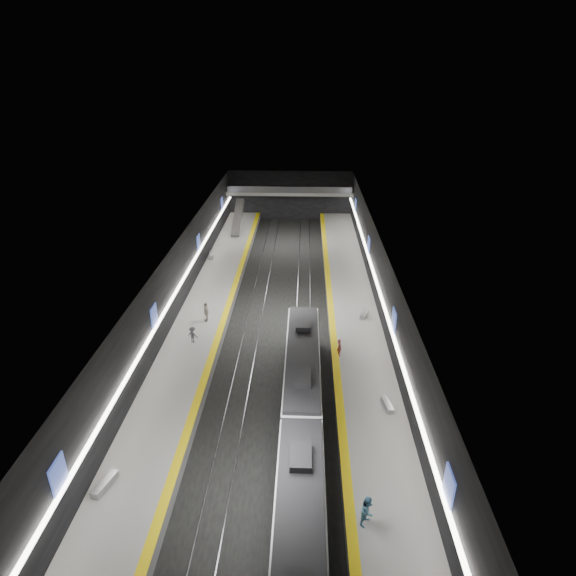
{
  "coord_description": "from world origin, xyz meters",
  "views": [
    {
      "loc": [
        2.53,
        -42.74,
        23.86
      ],
      "look_at": [
        0.83,
        3.17,
        2.2
      ],
      "focal_mm": 30.0,
      "sensor_mm": 36.0,
      "label": 1
    }
  ],
  "objects_px": {
    "bench_right_far": "(364,314)",
    "escalator": "(238,217)",
    "bench_right_near": "(388,405)",
    "bench_left_far": "(212,255)",
    "passenger_left_b": "(193,335)",
    "train": "(301,437)",
    "bench_left_near": "(105,484)",
    "passenger_left_a": "(206,312)",
    "passenger_right_a": "(339,347)",
    "passenger_right_b": "(368,510)"
  },
  "relations": [
    {
      "from": "bench_right_near",
      "to": "passenger_right_a",
      "type": "xyz_separation_m",
      "value": [
        -3.13,
        6.85,
        0.57
      ]
    },
    {
      "from": "bench_right_far",
      "to": "train",
      "type": "bearing_deg",
      "value": -90.66
    },
    {
      "from": "bench_left_near",
      "to": "bench_right_near",
      "type": "xyz_separation_m",
      "value": [
        17.82,
        7.93,
        -0.03
      ]
    },
    {
      "from": "escalator",
      "to": "bench_left_near",
      "type": "distance_m",
      "value": 48.46
    },
    {
      "from": "bench_left_near",
      "to": "passenger_left_a",
      "type": "relative_size",
      "value": 0.98
    },
    {
      "from": "passenger_left_a",
      "to": "passenger_right_b",
      "type": "bearing_deg",
      "value": 31.24
    },
    {
      "from": "bench_left_far",
      "to": "passenger_left_b",
      "type": "relative_size",
      "value": 1.28
    },
    {
      "from": "bench_right_near",
      "to": "bench_right_far",
      "type": "relative_size",
      "value": 0.9
    },
    {
      "from": "bench_left_far",
      "to": "passenger_right_b",
      "type": "xyz_separation_m",
      "value": [
        15.66,
        -39.13,
        0.7
      ]
    },
    {
      "from": "bench_right_far",
      "to": "passenger_right_a",
      "type": "relative_size",
      "value": 1.19
    },
    {
      "from": "bench_right_near",
      "to": "passenger_left_a",
      "type": "bearing_deg",
      "value": 132.12
    },
    {
      "from": "bench_left_far",
      "to": "passenger_left_a",
      "type": "relative_size",
      "value": 1.0
    },
    {
      "from": "passenger_left_a",
      "to": "passenger_left_b",
      "type": "relative_size",
      "value": 1.28
    },
    {
      "from": "bench_left_near",
      "to": "bench_left_far",
      "type": "bearing_deg",
      "value": 108.51
    },
    {
      "from": "passenger_left_a",
      "to": "bench_right_far",
      "type": "bearing_deg",
      "value": 96.47
    },
    {
      "from": "escalator",
      "to": "passenger_left_b",
      "type": "distance_m",
      "value": 32.1
    },
    {
      "from": "bench_right_near",
      "to": "passenger_right_b",
      "type": "distance_m",
      "value": 10.17
    },
    {
      "from": "bench_right_far",
      "to": "bench_right_near",
      "type": "bearing_deg",
      "value": -71.74
    },
    {
      "from": "bench_right_far",
      "to": "passenger_left_a",
      "type": "relative_size",
      "value": 0.93
    },
    {
      "from": "bench_right_far",
      "to": "passenger_right_b",
      "type": "xyz_separation_m",
      "value": [
        -2.36,
        -23.74,
        0.72
      ]
    },
    {
      "from": "train",
      "to": "passenger_left_b",
      "type": "height_order",
      "value": "train"
    },
    {
      "from": "bench_left_far",
      "to": "bench_right_near",
      "type": "height_order",
      "value": "bench_left_far"
    },
    {
      "from": "passenger_left_a",
      "to": "bench_left_near",
      "type": "bearing_deg",
      "value": -5.33
    },
    {
      "from": "escalator",
      "to": "passenger_left_a",
      "type": "bearing_deg",
      "value": -88.76
    },
    {
      "from": "bench_right_near",
      "to": "train",
      "type": "bearing_deg",
      "value": -153.04
    },
    {
      "from": "passenger_right_b",
      "to": "train",
      "type": "bearing_deg",
      "value": 69.71
    },
    {
      "from": "escalator",
      "to": "bench_left_near",
      "type": "height_order",
      "value": "escalator"
    },
    {
      "from": "bench_left_near",
      "to": "bench_right_far",
      "type": "distance_m",
      "value": 28.06
    },
    {
      "from": "train",
      "to": "passenger_right_b",
      "type": "xyz_separation_m",
      "value": [
        3.66,
        -5.19,
        -0.25
      ]
    },
    {
      "from": "bench_left_far",
      "to": "bench_right_far",
      "type": "xyz_separation_m",
      "value": [
        18.02,
        -15.39,
        -0.02
      ]
    },
    {
      "from": "bench_left_far",
      "to": "passenger_right_b",
      "type": "relative_size",
      "value": 1.05
    },
    {
      "from": "passenger_left_b",
      "to": "passenger_left_a",
      "type": "bearing_deg",
      "value": -77.76
    },
    {
      "from": "passenger_left_b",
      "to": "bench_left_near",
      "type": "bearing_deg",
      "value": 102.82
    },
    {
      "from": "bench_left_far",
      "to": "passenger_left_a",
      "type": "distance_m",
      "value": 17.14
    },
    {
      "from": "bench_right_far",
      "to": "bench_left_far",
      "type": "bearing_deg",
      "value": 156.83
    },
    {
      "from": "train",
      "to": "bench_left_far",
      "type": "height_order",
      "value": "train"
    },
    {
      "from": "passenger_left_b",
      "to": "bench_left_far",
      "type": "bearing_deg",
      "value": -65.32
    },
    {
      "from": "train",
      "to": "bench_left_far",
      "type": "distance_m",
      "value": 36.0
    },
    {
      "from": "bench_right_far",
      "to": "escalator",
      "type": "bearing_deg",
      "value": 138.44
    },
    {
      "from": "train",
      "to": "escalator",
      "type": "xyz_separation_m",
      "value": [
        -10.0,
        45.08,
        0.7
      ]
    },
    {
      "from": "escalator",
      "to": "bench_left_far",
      "type": "xyz_separation_m",
      "value": [
        -2.0,
        -11.15,
        -1.66
      ]
    },
    {
      "from": "bench_left_near",
      "to": "passenger_right_a",
      "type": "bearing_deg",
      "value": 63.03
    },
    {
      "from": "bench_right_near",
      "to": "escalator",
      "type": "bearing_deg",
      "value": 102.4
    },
    {
      "from": "escalator",
      "to": "passenger_left_b",
      "type": "height_order",
      "value": "escalator"
    },
    {
      "from": "bench_left_far",
      "to": "bench_right_far",
      "type": "bearing_deg",
      "value": -48.5
    },
    {
      "from": "train",
      "to": "passenger_left_b",
      "type": "bearing_deg",
      "value": 127.16
    },
    {
      "from": "train",
      "to": "passenger_right_a",
      "type": "height_order",
      "value": "train"
    },
    {
      "from": "train",
      "to": "passenger_left_a",
      "type": "distance_m",
      "value": 19.43
    },
    {
      "from": "bench_left_near",
      "to": "bench_right_near",
      "type": "relative_size",
      "value": 1.17
    },
    {
      "from": "bench_left_far",
      "to": "bench_left_near",
      "type": "bearing_deg",
      "value": -97.35
    }
  ]
}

